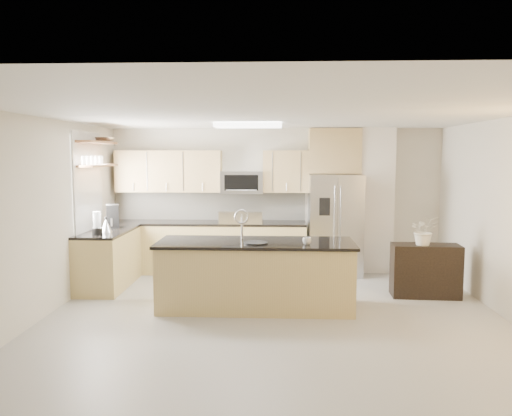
{
  "coord_description": "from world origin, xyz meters",
  "views": [
    {
      "loc": [
        0.04,
        -5.94,
        2.11
      ],
      "look_at": [
        -0.27,
        1.3,
        1.35
      ],
      "focal_mm": 35.0,
      "sensor_mm": 36.0,
      "label": 1
    }
  ],
  "objects_px": {
    "credenza": "(425,271)",
    "microwave": "(242,182)",
    "island": "(256,275)",
    "platter": "(256,243)",
    "bowl": "(104,139)",
    "flower_vase": "(424,223)",
    "coffee_maker": "(113,217)",
    "range": "(242,247)",
    "cup": "(307,241)",
    "kettle": "(106,225)",
    "refrigerator": "(335,225)",
    "blender": "(97,225)"
  },
  "relations": [
    {
      "from": "credenza",
      "to": "microwave",
      "type": "bearing_deg",
      "value": 154.32
    },
    {
      "from": "island",
      "to": "platter",
      "type": "xyz_separation_m",
      "value": [
        0.01,
        -0.15,
        0.47
      ]
    },
    {
      "from": "bowl",
      "to": "credenza",
      "type": "bearing_deg",
      "value": -9.11
    },
    {
      "from": "credenza",
      "to": "platter",
      "type": "bearing_deg",
      "value": -159.02
    },
    {
      "from": "platter",
      "to": "flower_vase",
      "type": "xyz_separation_m",
      "value": [
        2.45,
        0.75,
        0.18
      ]
    },
    {
      "from": "credenza",
      "to": "coffee_maker",
      "type": "bearing_deg",
      "value": 175.16
    },
    {
      "from": "flower_vase",
      "to": "range",
      "type": "bearing_deg",
      "value": 151.8
    },
    {
      "from": "cup",
      "to": "platter",
      "type": "xyz_separation_m",
      "value": [
        -0.68,
        0.05,
        -0.04
      ]
    },
    {
      "from": "range",
      "to": "flower_vase",
      "type": "relative_size",
      "value": 1.71
    },
    {
      "from": "cup",
      "to": "bowl",
      "type": "distance_m",
      "value": 3.95
    },
    {
      "from": "kettle",
      "to": "flower_vase",
      "type": "bearing_deg",
      "value": -2.6
    },
    {
      "from": "range",
      "to": "refrigerator",
      "type": "height_order",
      "value": "refrigerator"
    },
    {
      "from": "credenza",
      "to": "blender",
      "type": "relative_size",
      "value": 2.81
    },
    {
      "from": "cup",
      "to": "coffee_maker",
      "type": "height_order",
      "value": "coffee_maker"
    },
    {
      "from": "credenza",
      "to": "bowl",
      "type": "distance_m",
      "value": 5.55
    },
    {
      "from": "refrigerator",
      "to": "coffee_maker",
      "type": "relative_size",
      "value": 4.68
    },
    {
      "from": "refrigerator",
      "to": "credenza",
      "type": "distance_m",
      "value": 1.9
    },
    {
      "from": "blender",
      "to": "kettle",
      "type": "height_order",
      "value": "blender"
    },
    {
      "from": "platter",
      "to": "blender",
      "type": "relative_size",
      "value": 0.93
    },
    {
      "from": "platter",
      "to": "blender",
      "type": "bearing_deg",
      "value": 163.34
    },
    {
      "from": "refrigerator",
      "to": "island",
      "type": "distance_m",
      "value": 2.48
    },
    {
      "from": "flower_vase",
      "to": "platter",
      "type": "bearing_deg",
      "value": -162.95
    },
    {
      "from": "range",
      "to": "credenza",
      "type": "xyz_separation_m",
      "value": [
        2.86,
        -1.44,
        -0.08
      ]
    },
    {
      "from": "microwave",
      "to": "island",
      "type": "bearing_deg",
      "value": -81.25
    },
    {
      "from": "island",
      "to": "flower_vase",
      "type": "relative_size",
      "value": 4.06
    },
    {
      "from": "kettle",
      "to": "credenza",
      "type": "bearing_deg",
      "value": -1.81
    },
    {
      "from": "platter",
      "to": "kettle",
      "type": "height_order",
      "value": "kettle"
    },
    {
      "from": "island",
      "to": "kettle",
      "type": "distance_m",
      "value": 2.57
    },
    {
      "from": "credenza",
      "to": "bowl",
      "type": "xyz_separation_m",
      "value": [
        -5.11,
        0.82,
        1.99
      ]
    },
    {
      "from": "cup",
      "to": "kettle",
      "type": "height_order",
      "value": "kettle"
    },
    {
      "from": "range",
      "to": "credenza",
      "type": "height_order",
      "value": "range"
    },
    {
      "from": "island",
      "to": "kettle",
      "type": "bearing_deg",
      "value": 161.24
    },
    {
      "from": "refrigerator",
      "to": "credenza",
      "type": "relative_size",
      "value": 1.8
    },
    {
      "from": "microwave",
      "to": "bowl",
      "type": "bearing_deg",
      "value": -161.74
    },
    {
      "from": "refrigerator",
      "to": "blender",
      "type": "distance_m",
      "value": 4.02
    },
    {
      "from": "credenza",
      "to": "cup",
      "type": "relative_size",
      "value": 8.3
    },
    {
      "from": "range",
      "to": "refrigerator",
      "type": "distance_m",
      "value": 1.71
    },
    {
      "from": "range",
      "to": "blender",
      "type": "xyz_separation_m",
      "value": [
        -2.07,
        -1.53,
        0.6
      ]
    },
    {
      "from": "range",
      "to": "platter",
      "type": "distance_m",
      "value": 2.33
    },
    {
      "from": "coffee_maker",
      "to": "bowl",
      "type": "bearing_deg",
      "value": 137.69
    },
    {
      "from": "coffee_maker",
      "to": "credenza",
      "type": "bearing_deg",
      "value": -7.8
    },
    {
      "from": "platter",
      "to": "bowl",
      "type": "distance_m",
      "value": 3.39
    },
    {
      "from": "credenza",
      "to": "cup",
      "type": "height_order",
      "value": "cup"
    },
    {
      "from": "platter",
      "to": "cup",
      "type": "bearing_deg",
      "value": -4.2
    },
    {
      "from": "platter",
      "to": "coffee_maker",
      "type": "xyz_separation_m",
      "value": [
        -2.44,
        1.5,
        0.16
      ]
    },
    {
      "from": "kettle",
      "to": "coffee_maker",
      "type": "xyz_separation_m",
      "value": [
        -0.07,
        0.52,
        0.07
      ]
    },
    {
      "from": "platter",
      "to": "bowl",
      "type": "xyz_separation_m",
      "value": [
        -2.6,
        1.64,
        1.44
      ]
    },
    {
      "from": "bowl",
      "to": "coffee_maker",
      "type": "bearing_deg",
      "value": -42.31
    },
    {
      "from": "coffee_maker",
      "to": "microwave",
      "type": "bearing_deg",
      "value": 22.86
    },
    {
      "from": "credenza",
      "to": "cup",
      "type": "distance_m",
      "value": 2.1
    }
  ]
}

